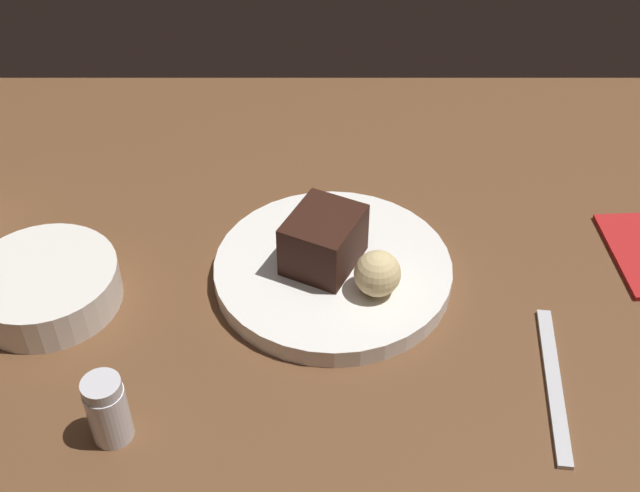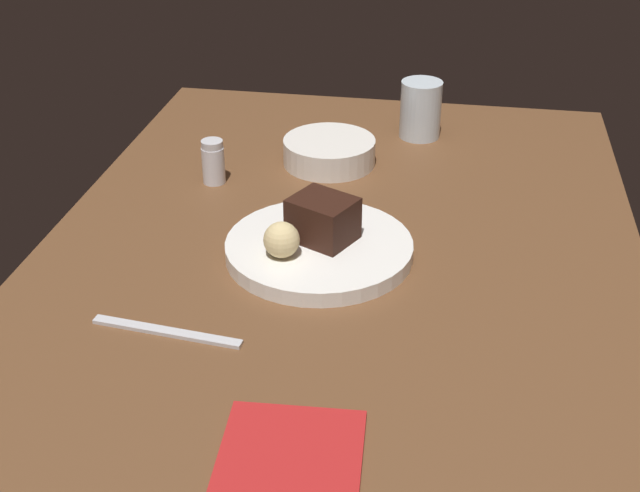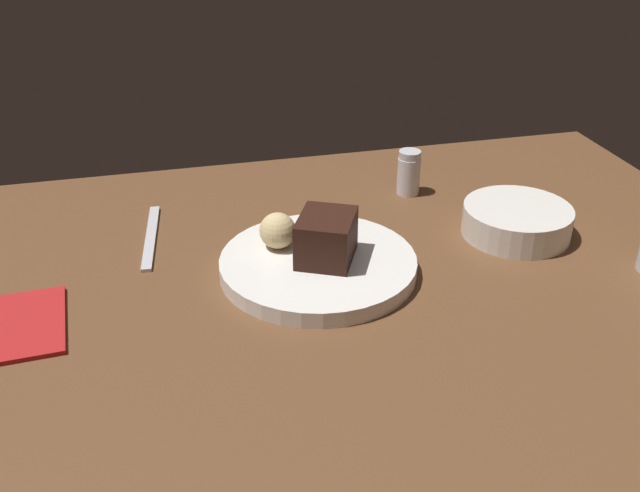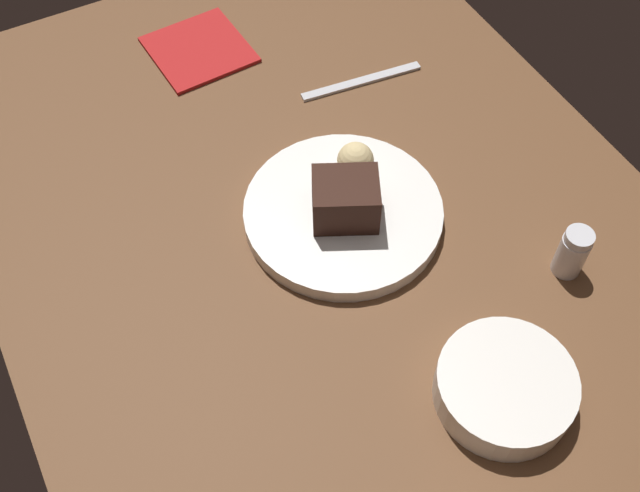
% 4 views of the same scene
% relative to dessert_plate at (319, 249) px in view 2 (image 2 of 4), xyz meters
% --- Properties ---
extents(dining_table, '(1.20, 0.84, 0.03)m').
position_rel_dessert_plate_xyz_m(dining_table, '(-0.02, 0.02, -0.03)').
color(dining_table, brown).
rests_on(dining_table, ground).
extents(dessert_plate, '(0.26, 0.26, 0.02)m').
position_rel_dessert_plate_xyz_m(dessert_plate, '(0.00, 0.00, 0.00)').
color(dessert_plate, white).
rests_on(dessert_plate, dining_table).
extents(chocolate_cake_slice, '(0.10, 0.10, 0.06)m').
position_rel_dessert_plate_xyz_m(chocolate_cake_slice, '(-0.01, 0.00, 0.04)').
color(chocolate_cake_slice, black).
rests_on(chocolate_cake_slice, dessert_plate).
extents(bread_roll, '(0.05, 0.05, 0.05)m').
position_rel_dessert_plate_xyz_m(bread_roll, '(0.04, -0.04, 0.04)').
color(bread_roll, '#DBC184').
rests_on(bread_roll, dessert_plate).
extents(salt_shaker, '(0.04, 0.04, 0.07)m').
position_rel_dessert_plate_xyz_m(salt_shaker, '(-0.20, -0.21, 0.02)').
color(salt_shaker, silver).
rests_on(salt_shaker, dining_table).
extents(water_glass, '(0.07, 0.07, 0.10)m').
position_rel_dessert_plate_xyz_m(water_glass, '(-0.45, 0.11, 0.04)').
color(water_glass, silver).
rests_on(water_glass, dining_table).
extents(side_bowl, '(0.15, 0.15, 0.04)m').
position_rel_dessert_plate_xyz_m(side_bowl, '(-0.30, -0.03, 0.01)').
color(side_bowl, white).
rests_on(side_bowl, dining_table).
extents(butter_knife, '(0.03, 0.19, 0.01)m').
position_rel_dessert_plate_xyz_m(butter_knife, '(0.21, -0.15, -0.01)').
color(butter_knife, silver).
rests_on(butter_knife, dining_table).
extents(folded_napkin, '(0.15, 0.15, 0.01)m').
position_rel_dessert_plate_xyz_m(folded_napkin, '(0.39, 0.04, -0.01)').
color(folded_napkin, '#B21E1E').
rests_on(folded_napkin, dining_table).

